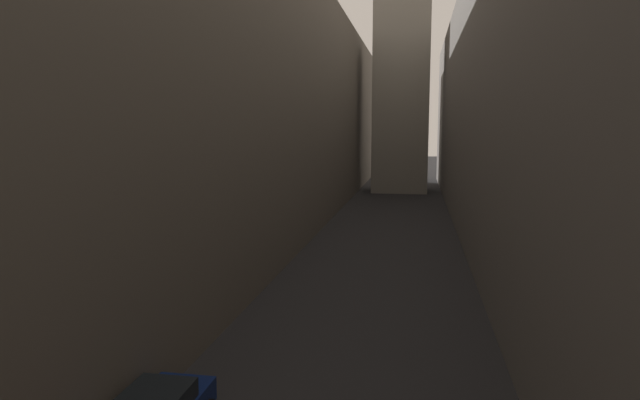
% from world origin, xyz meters
% --- Properties ---
extents(ground_plane, '(264.00, 264.00, 0.00)m').
position_xyz_m(ground_plane, '(0.00, 48.00, 0.00)').
color(ground_plane, '#232326').
extents(building_block_left, '(12.57, 108.00, 20.33)m').
position_xyz_m(building_block_left, '(-11.78, 50.00, 10.17)').
color(building_block_left, '#60594F').
rests_on(building_block_left, ground).
extents(building_block_right, '(14.14, 108.00, 20.14)m').
position_xyz_m(building_block_right, '(12.57, 50.00, 10.07)').
color(building_block_right, slate).
rests_on(building_block_right, ground).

